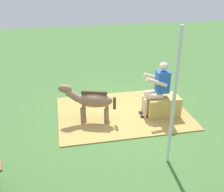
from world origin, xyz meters
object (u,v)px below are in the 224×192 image
at_px(soda_bottle, 180,102).
at_px(tent_pole_left, 174,101).
at_px(pony_standing, 91,100).
at_px(person_seated, 157,87).
at_px(hay_bale, 162,106).

xyz_separation_m(soda_bottle, tent_pole_left, (1.18, 2.04, 1.13)).
bearing_deg(pony_standing, person_seated, 178.50).
bearing_deg(person_seated, tent_pole_left, 77.70).
bearing_deg(soda_bottle, hay_bale, 27.64).
height_order(hay_bale, pony_standing, pony_standing).
distance_m(person_seated, pony_standing, 1.62).
height_order(person_seated, soda_bottle, person_seated).
xyz_separation_m(person_seated, tent_pole_left, (0.38, 1.72, 0.50)).
bearing_deg(person_seated, hay_bale, 175.66).
relative_size(person_seated, soda_bottle, 4.71).
bearing_deg(hay_bale, soda_bottle, -152.36).
height_order(soda_bottle, tent_pole_left, tent_pole_left).
bearing_deg(hay_bale, pony_standing, -1.77).
xyz_separation_m(person_seated, soda_bottle, (-0.80, -0.32, -0.63)).
relative_size(person_seated, tent_pole_left, 0.54).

